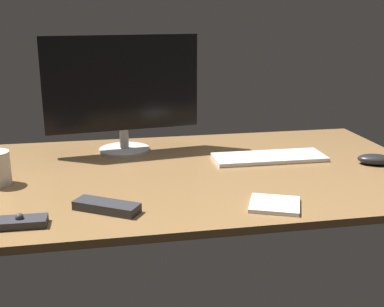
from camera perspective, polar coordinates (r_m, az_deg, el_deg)
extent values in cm
cube|color=olive|center=(149.35, 0.47, -2.30)|extent=(140.00, 84.00, 2.00)
cylinder|color=silver|center=(170.13, -7.79, 0.44)|extent=(17.18, 17.18, 1.15)
cylinder|color=silver|center=(169.12, -7.84, 1.71)|extent=(3.02, 3.02, 6.66)
cube|color=black|center=(165.44, -8.09, 8.04)|extent=(51.15, 9.30, 31.06)
cube|color=white|center=(161.59, 8.90, -0.44)|extent=(36.17, 13.40, 1.28)
ellipsoid|color=black|center=(164.33, 20.39, -0.64)|extent=(12.20, 9.65, 3.28)
cube|color=#2D2D33|center=(118.26, -20.60, -7.54)|extent=(17.59, 5.57, 1.82)
sphere|color=#3F3F44|center=(117.24, -19.32, -6.96)|extent=(1.91, 1.91, 1.91)
cube|color=#2D2D33|center=(120.88, -9.83, -6.06)|extent=(16.56, 13.12, 2.25)
cube|color=white|center=(123.66, 9.51, -5.83)|extent=(15.45, 15.05, 1.00)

